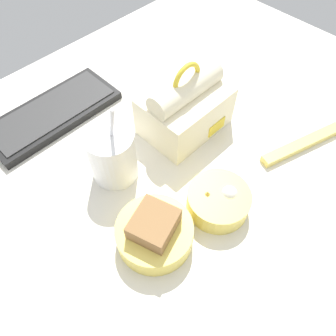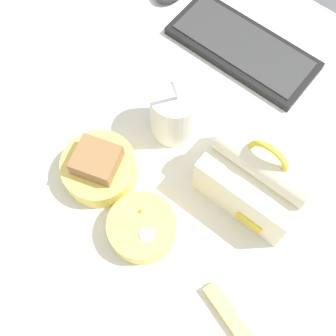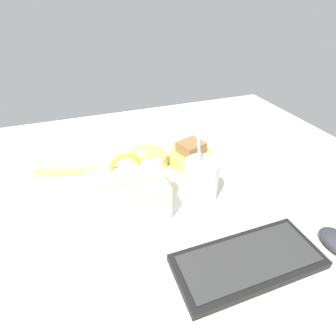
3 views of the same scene
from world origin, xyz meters
The scene contains 7 objects.
desk_surface centered at (0.00, 0.00, 1.00)cm, with size 140.00×110.00×2.00cm.
keyboard centered at (-5.88, 34.37, 3.02)cm, with size 30.62×13.17×2.10cm.
lunch_bag centered at (13.25, 10.62, 8.03)cm, with size 17.96×13.39×17.09cm.
soup_cup centered at (-5.72, 11.74, 7.88)cm, with size 9.11×9.11×18.83cm.
bento_bowl_sandwich centered at (-10.12, -4.37, 4.92)cm, with size 13.49×13.49×7.81cm.
bento_bowl_snacks centered at (2.77, -7.90, 4.32)cm, with size 11.76×11.76×5.27cm.
chopstick_case centered at (27.07, -11.36, 2.80)cm, with size 20.37×8.35×1.60cm.
Camera 1 is at (-25.07, -22.66, 57.26)cm, focal length 35.00 mm.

